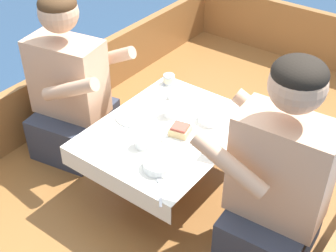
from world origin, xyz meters
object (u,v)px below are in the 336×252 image
Objects in this scene: coffee_cup_starboard at (171,110)px; tin_can at (169,79)px; person_port at (71,92)px; sandwich at (180,130)px; person_starboard at (277,184)px; coffee_cup_port at (143,141)px.

tin_can is (-0.20, 0.25, -0.01)m from coffee_cup_starboard.
tin_can is at bearing 128.68° from coffee_cup_starboard.
sandwich is (0.71, 0.06, 0.02)m from person_port.
person_port is 0.94× the size of person_starboard.
tin_can is at bearing 133.14° from sandwich.
sandwich is 0.20m from coffee_cup_port.
coffee_cup_starboard reaches higher than coffee_cup_port.
person_starboard reaches higher than coffee_cup_port.
person_starboard is 0.71m from coffee_cup_starboard.
person_starboard is 15.03× the size of tin_can.
tin_can is (-0.24, 0.53, -0.01)m from coffee_cup_port.
tin_can is (-0.89, 0.43, -0.01)m from person_starboard.
coffee_cup_port is 0.29m from coffee_cup_starboard.
sandwich reaches higher than tin_can.
sandwich is 0.17m from coffee_cup_starboard.
person_starboard is 9.79× the size of coffee_cup_starboard.
person_port is at bearing 168.99° from coffee_cup_port.
person_port is at bearing -175.49° from sandwich.
tin_can is (-0.34, 0.36, -0.00)m from sandwich.
coffee_cup_port is at bearing -65.42° from tin_can.
coffee_cup_port is 1.52× the size of tin_can.
person_port is at bearing -4.43° from person_starboard.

